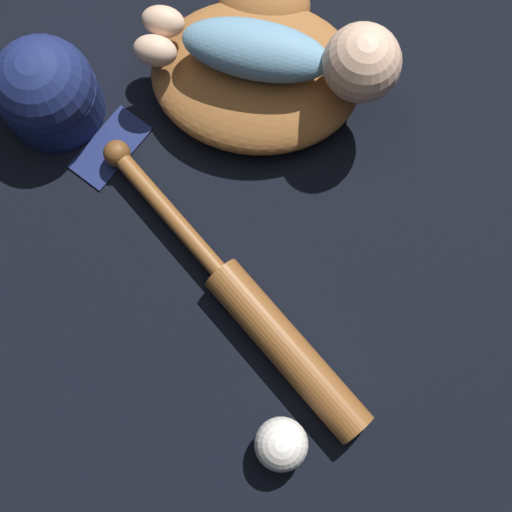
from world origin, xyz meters
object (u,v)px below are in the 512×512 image
at_px(baseball, 281,444).
at_px(baseball_cap, 47,92).
at_px(baby_figure, 295,55).
at_px(baseball_bat, 260,318).
at_px(baseball_glove, 258,63).

xyz_separation_m(baseball, baseball_cap, (-0.42, 0.49, 0.03)).
height_order(baby_figure, baseball, baby_figure).
bearing_deg(baseball_bat, baseball, -74.16).
height_order(baby_figure, baseball_cap, baby_figure).
distance_m(baseball_glove, baseball, 0.60).
distance_m(baby_figure, baseball_bat, 0.40).
xyz_separation_m(baseball_bat, baseball, (0.05, -0.18, 0.01)).
bearing_deg(baby_figure, baseball_cap, -169.32).
height_order(baseball_glove, baseball, baseball_glove).
relative_size(baseball_glove, baseball_bat, 0.75).
relative_size(baseball_bat, baseball, 5.87).
xyz_separation_m(baby_figure, baseball, (0.04, -0.56, -0.09)).
bearing_deg(baseball_bat, baseball_glove, 97.20).
height_order(baseball, baseball_cap, baseball_cap).
bearing_deg(baseball_glove, baby_figure, -24.81).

